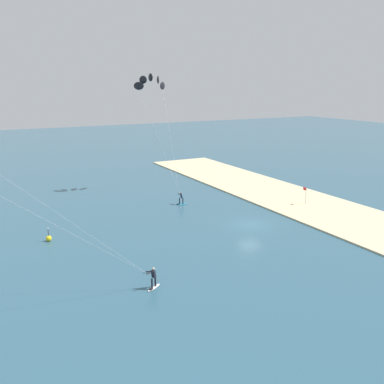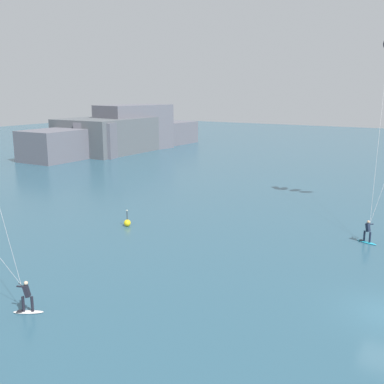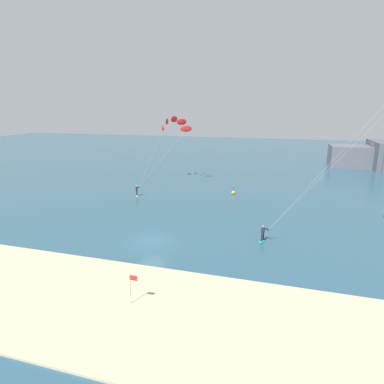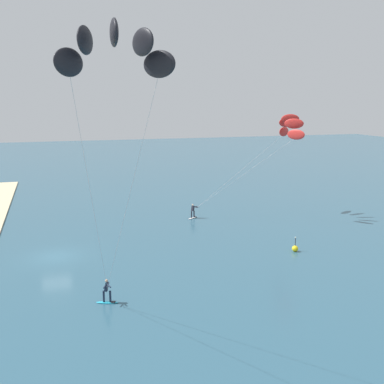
% 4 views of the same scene
% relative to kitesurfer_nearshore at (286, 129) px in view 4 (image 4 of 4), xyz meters
% --- Properties ---
extents(ground_plane, '(240.00, 240.00, 0.00)m').
position_rel_kitesurfer_nearshore_xyz_m(ground_plane, '(6.73, -25.68, -10.13)').
color(ground_plane, '#2D566B').
extents(kitesurfer_nearshore, '(6.33, 12.94, 11.83)m').
position_rel_kitesurfer_nearshore_xyz_m(kitesurfer_nearshore, '(0.00, 0.00, 0.00)').
color(kitesurfer_nearshore, white).
rests_on(kitesurfer_nearshore, ground).
extents(kitesurfer_mid_water, '(11.56, 4.85, 16.45)m').
position_rel_kitesurfer_nearshore_xyz_m(kitesurfer_mid_water, '(27.32, -22.95, 4.49)').
color(kitesurfer_mid_water, '#23ADD1').
rests_on(kitesurfer_mid_water, ground).
extents(marker_buoy, '(0.56, 0.56, 1.38)m').
position_rel_kitesurfer_nearshore_xyz_m(marker_buoy, '(11.72, -5.11, -9.83)').
color(marker_buoy, yellow).
rests_on(marker_buoy, ground).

